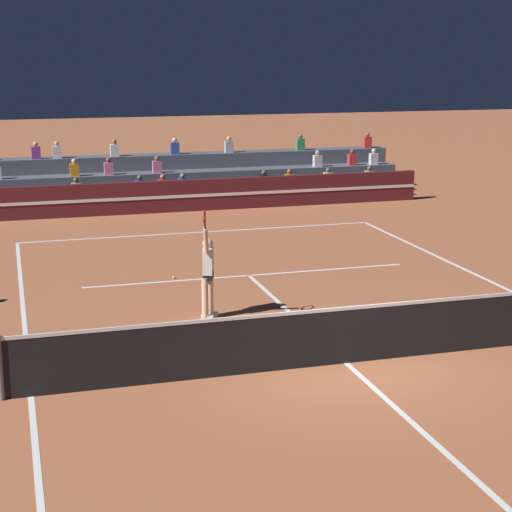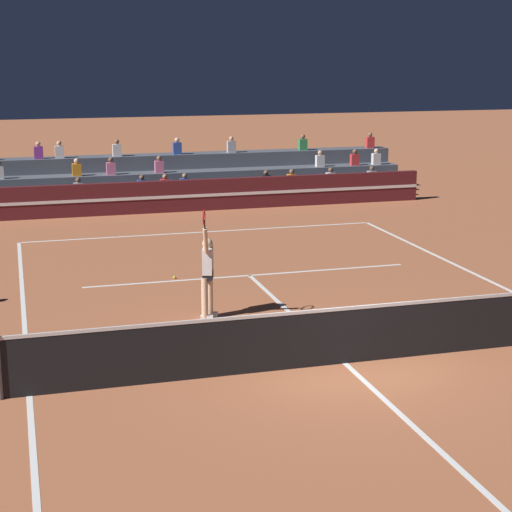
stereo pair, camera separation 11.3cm
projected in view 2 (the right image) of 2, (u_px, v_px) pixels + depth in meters
ground_plane at (345, 363)px, 15.36m from camera, size 120.00×120.00×0.00m
court_lines at (345, 363)px, 15.36m from camera, size 11.10×23.90×0.01m
tennis_net at (346, 335)px, 15.23m from camera, size 12.00×0.10×1.10m
sponsor_banner_wall at (180, 196)px, 29.78m from camera, size 18.00×0.26×1.10m
bleacher_stand at (167, 183)px, 32.13m from camera, size 18.21×2.85×2.28m
tennis_player at (208, 273)px, 17.73m from camera, size 0.49×1.01×2.47m
tennis_ball at (174, 277)px, 21.06m from camera, size 0.07×0.07×0.07m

